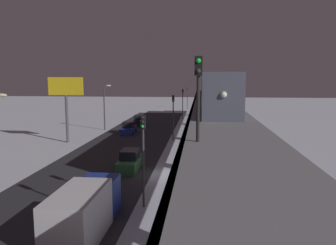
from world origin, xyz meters
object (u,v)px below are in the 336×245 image
(subway_train, at_px, (211,86))
(box_truck, at_px, (85,210))
(traffic_light_mid, at_px, (173,111))
(sedan_black, at_px, (139,121))
(rail_signal, at_px, (198,84))
(traffic_light_near, at_px, (143,147))
(sedan_blue, at_px, (129,129))
(traffic_light_distant, at_px, (187,94))
(commercial_billboard, at_px, (66,93))
(sedan_green, at_px, (130,162))
(traffic_light_far, at_px, (183,99))

(subway_train, relative_size, box_truck, 7.50)
(traffic_light_mid, bearing_deg, sedan_black, -61.71)
(rail_signal, relative_size, traffic_light_near, 0.62)
(sedan_blue, bearing_deg, traffic_light_distant, -99.70)
(sedan_black, bearing_deg, traffic_light_near, 101.07)
(sedan_black, distance_m, commercial_billboard, 19.11)
(sedan_black, height_order, box_truck, box_truck)
(sedan_green, distance_m, traffic_light_near, 10.07)
(sedan_blue, xyz_separation_m, commercial_billboard, (6.81, 7.77, 6.04))
(sedan_green, height_order, traffic_light_near, traffic_light_near)
(traffic_light_far, height_order, commercial_billboard, commercial_billboard)
(sedan_blue, bearing_deg, sedan_black, -90.00)
(sedan_blue, height_order, sedan_green, same)
(box_truck, distance_m, traffic_light_far, 52.96)
(traffic_light_mid, bearing_deg, sedan_blue, -33.16)
(box_truck, height_order, traffic_light_far, traffic_light_far)
(sedan_black, xyz_separation_m, commercial_billboard, (6.81, 16.81, 6.03))
(commercial_billboard, bearing_deg, rail_signal, 123.12)
(sedan_black, bearing_deg, rail_signal, 104.16)
(box_truck, height_order, traffic_light_near, traffic_light_near)
(traffic_light_mid, xyz_separation_m, traffic_light_distant, (0.00, -48.78, 0.00))
(rail_signal, distance_m, sedan_green, 18.25)
(traffic_light_near, relative_size, commercial_billboard, 0.72)
(sedan_green, xyz_separation_m, commercial_billboard, (11.41, -12.49, 6.03))
(box_truck, xyz_separation_m, commercial_billboard, (11.61, -25.55, 5.48))
(sedan_blue, distance_m, traffic_light_mid, 9.59)
(sedan_green, bearing_deg, sedan_blue, 102.79)
(sedan_blue, relative_size, traffic_light_distant, 0.67)
(rail_signal, height_order, sedan_blue, rail_signal)
(box_truck, height_order, traffic_light_distant, traffic_light_distant)
(rail_signal, relative_size, traffic_light_far, 0.62)
(traffic_light_near, distance_m, traffic_light_far, 48.78)
(box_truck, xyz_separation_m, traffic_light_near, (-2.70, -4.03, 2.85))
(sedan_green, distance_m, commercial_billboard, 17.96)
(rail_signal, relative_size, sedan_green, 0.85)
(subway_train, height_order, sedan_blue, subway_train)
(sedan_green, bearing_deg, box_truck, -89.12)
(sedan_green, xyz_separation_m, box_truck, (-0.20, 13.06, 0.55))
(sedan_blue, bearing_deg, subway_train, 177.00)
(subway_train, bearing_deg, commercial_billboard, 19.84)
(traffic_light_near, bearing_deg, sedan_green, -72.19)
(subway_train, relative_size, traffic_light_near, 8.67)
(traffic_light_far, bearing_deg, rail_signal, 93.86)
(traffic_light_near, bearing_deg, sedan_black, -78.93)
(rail_signal, bearing_deg, sedan_blue, -72.43)
(sedan_black, distance_m, sedan_green, 29.66)
(sedan_black, distance_m, box_truck, 42.63)
(traffic_light_near, height_order, traffic_light_distant, same)
(subway_train, distance_m, traffic_light_mid, 7.64)
(traffic_light_near, distance_m, traffic_light_distant, 73.17)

